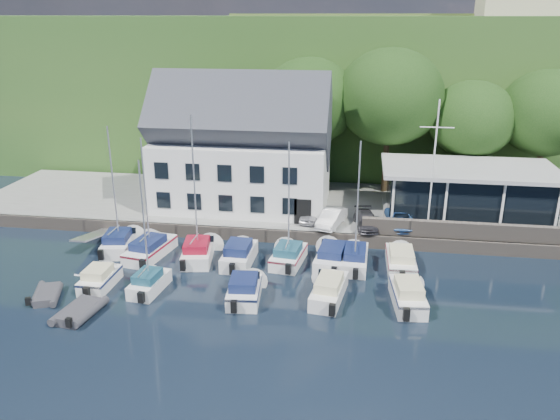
# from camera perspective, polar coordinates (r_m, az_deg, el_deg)

# --- Properties ---
(ground) EXTENTS (180.00, 180.00, 0.00)m
(ground) POSITION_cam_1_polar(r_m,az_deg,el_deg) (30.95, 2.56, -11.67)
(ground) COLOR black
(ground) RESTS_ON ground
(quay) EXTENTS (60.00, 13.00, 1.00)m
(quay) POSITION_cam_1_polar(r_m,az_deg,el_deg) (46.57, 4.86, 0.06)
(quay) COLOR gray
(quay) RESTS_ON ground
(quay_face) EXTENTS (60.00, 0.30, 1.00)m
(quay_face) POSITION_cam_1_polar(r_m,az_deg,el_deg) (40.52, 4.23, -3.00)
(quay_face) COLOR #60564D
(quay_face) RESTS_ON ground
(hillside) EXTENTS (160.00, 75.00, 16.00)m
(hillside) POSITION_cam_1_polar(r_m,az_deg,el_deg) (88.71, 7.04, 14.32)
(hillside) COLOR #29541F
(hillside) RESTS_ON ground
(field_patch) EXTENTS (50.00, 30.00, 0.30)m
(field_patch) POSITION_cam_1_polar(r_m,az_deg,el_deg) (96.46, 12.46, 19.30)
(field_patch) COLOR #616C36
(field_patch) RESTS_ON hillside
(harbor_building) EXTENTS (14.40, 8.20, 8.70)m
(harbor_building) POSITION_cam_1_polar(r_m,az_deg,el_deg) (45.16, -3.99, 5.88)
(harbor_building) COLOR white
(harbor_building) RESTS_ON quay
(club_pavilion) EXTENTS (13.20, 7.20, 4.10)m
(club_pavilion) POSITION_cam_1_polar(r_m,az_deg,el_deg) (45.07, 18.92, 1.78)
(club_pavilion) COLOR black
(club_pavilion) RESTS_ON quay
(seawall) EXTENTS (18.00, 0.50, 1.20)m
(seawall) POSITION_cam_1_polar(r_m,az_deg,el_deg) (41.48, 21.08, -2.14)
(seawall) COLOR #60564D
(seawall) RESTS_ON quay
(gangway) EXTENTS (1.20, 6.00, 1.40)m
(gangway) POSITION_cam_1_polar(r_m,az_deg,el_deg) (43.24, -18.41, -3.23)
(gangway) COLOR silver
(gangway) RESTS_ON ground
(car_silver) EXTENTS (1.83, 3.56, 1.16)m
(car_silver) POSITION_cam_1_polar(r_m,az_deg,el_deg) (42.44, 3.30, -0.34)
(car_silver) COLOR silver
(car_silver) RESTS_ON quay
(car_white) EXTENTS (2.34, 4.11, 1.28)m
(car_white) POSITION_cam_1_polar(r_m,az_deg,el_deg) (41.45, 5.41, -0.81)
(car_white) COLOR silver
(car_white) RESTS_ON quay
(car_dgrey) EXTENTS (2.12, 4.02, 1.11)m
(car_dgrey) POSITION_cam_1_polar(r_m,az_deg,el_deg) (41.52, 8.99, -1.06)
(car_dgrey) COLOR #2D2C31
(car_dgrey) RESTS_ON quay
(car_blue) EXTENTS (1.86, 3.86, 1.28)m
(car_blue) POSITION_cam_1_polar(r_m,az_deg,el_deg) (42.11, 12.47, -0.87)
(car_blue) COLOR #305794
(car_blue) RESTS_ON quay
(flagpole) EXTENTS (2.32, 0.20, 9.69)m
(flagpole) POSITION_cam_1_polar(r_m,az_deg,el_deg) (40.44, 15.70, 4.27)
(flagpole) COLOR white
(flagpole) RESTS_ON quay
(tree_1) EXTENTS (7.42, 7.42, 10.14)m
(tree_1) POSITION_cam_1_polar(r_m,az_deg,el_deg) (50.73, -7.27, 8.14)
(tree_1) COLOR #14330F
(tree_1) RESTS_ON quay
(tree_2) EXTENTS (8.59, 8.59, 11.74)m
(tree_2) POSITION_cam_1_polar(r_m,az_deg,el_deg) (49.71, 3.00, 8.97)
(tree_2) COLOR #14330F
(tree_2) RESTS_ON quay
(tree_3) EXTENTS (9.24, 9.24, 12.63)m
(tree_3) POSITION_cam_1_polar(r_m,az_deg,el_deg) (49.12, 11.23, 9.03)
(tree_3) COLOR #14330F
(tree_3) RESTS_ON quay
(tree_4) EXTENTS (7.33, 7.33, 10.02)m
(tree_4) POSITION_cam_1_polar(r_m,az_deg,el_deg) (50.11, 19.18, 7.00)
(tree_4) COLOR #14330F
(tree_4) RESTS_ON quay
(tree_5) EXTENTS (8.05, 8.05, 11.00)m
(tree_5) POSITION_cam_1_polar(r_m,az_deg,el_deg) (51.79, 25.85, 7.06)
(tree_5) COLOR #14330F
(tree_5) RESTS_ON quay
(boat_r1_0) EXTENTS (3.01, 6.08, 8.94)m
(boat_r1_0) POSITION_cam_1_polar(r_m,az_deg,el_deg) (39.95, -16.96, 1.90)
(boat_r1_0) COLOR white
(boat_r1_0) RESTS_ON ground
(boat_r1_1) EXTENTS (3.18, 6.85, 8.79)m
(boat_r1_1) POSITION_cam_1_polar(r_m,az_deg,el_deg) (38.28, -13.86, 1.30)
(boat_r1_1) COLOR white
(boat_r1_1) RESTS_ON ground
(boat_r1_2) EXTENTS (3.03, 6.21, 9.13)m
(boat_r1_2) POSITION_cam_1_polar(r_m,az_deg,el_deg) (37.05, -8.87, 1.32)
(boat_r1_2) COLOR white
(boat_r1_2) RESTS_ON ground
(boat_r1_3) EXTENTS (2.11, 5.81, 1.57)m
(boat_r1_3) POSITION_cam_1_polar(r_m,az_deg,el_deg) (37.54, -4.29, -4.43)
(boat_r1_3) COLOR white
(boat_r1_3) RESTS_ON ground
(boat_r1_4) EXTENTS (2.68, 5.54, 8.71)m
(boat_r1_4) POSITION_cam_1_polar(r_m,az_deg,el_deg) (36.08, 0.92, 0.70)
(boat_r1_4) COLOR white
(boat_r1_4) RESTS_ON ground
(boat_r1_5) EXTENTS (2.74, 6.50, 1.41)m
(boat_r1_5) POSITION_cam_1_polar(r_m,az_deg,el_deg) (37.56, 5.46, -4.59)
(boat_r1_5) COLOR white
(boat_r1_5) RESTS_ON ground
(boat_r1_6) EXTENTS (2.03, 6.29, 8.73)m
(boat_r1_6) POSITION_cam_1_polar(r_m,az_deg,el_deg) (36.07, 8.11, 0.52)
(boat_r1_6) COLOR white
(boat_r1_6) RESTS_ON ground
(boat_r1_7) EXTENTS (2.09, 6.27, 1.41)m
(boat_r1_7) POSITION_cam_1_polar(r_m,az_deg,el_deg) (37.69, 12.51, -4.91)
(boat_r1_7) COLOR white
(boat_r1_7) RESTS_ON ground
(boat_r2_0) EXTENTS (1.80, 4.65, 1.39)m
(boat_r2_0) POSITION_cam_1_polar(r_m,az_deg,el_deg) (36.14, -18.33, -6.61)
(boat_r2_0) COLOR white
(boat_r2_0) RESTS_ON ground
(boat_r2_1) EXTENTS (2.15, 4.85, 8.35)m
(boat_r2_1) POSITION_cam_1_polar(r_m,az_deg,el_deg) (33.40, -13.98, -1.83)
(boat_r2_1) COLOR white
(boat_r2_1) RESTS_ON ground
(boat_r2_2) EXTENTS (2.50, 5.45, 1.50)m
(boat_r2_2) POSITION_cam_1_polar(r_m,az_deg,el_deg) (33.00, -3.73, -8.06)
(boat_r2_2) COLOR white
(boat_r2_2) RESTS_ON ground
(boat_r2_3) EXTENTS (2.62, 6.35, 1.47)m
(boat_r2_3) POSITION_cam_1_polar(r_m,az_deg,el_deg) (33.11, 5.16, -8.03)
(boat_r2_3) COLOR white
(boat_r2_3) RESTS_ON ground
(boat_r2_4) EXTENTS (2.42, 6.01, 1.57)m
(boat_r2_4) POSITION_cam_1_polar(r_m,az_deg,el_deg) (33.16, 13.23, -8.38)
(boat_r2_4) COLOR white
(boat_r2_4) RESTS_ON ground
(dinghy_0) EXTENTS (2.53, 3.19, 0.65)m
(dinghy_0) POSITION_cam_1_polar(r_m,az_deg,el_deg) (36.02, -23.17, -8.00)
(dinghy_0) COLOR #343438
(dinghy_0) RESTS_ON ground
(dinghy_1) EXTENTS (2.34, 3.44, 0.75)m
(dinghy_1) POSITION_cam_1_polar(r_m,az_deg,el_deg) (33.34, -20.23, -9.78)
(dinghy_1) COLOR #343438
(dinghy_1) RESTS_ON ground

